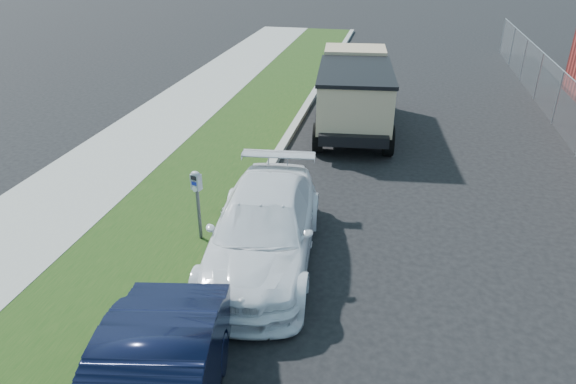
# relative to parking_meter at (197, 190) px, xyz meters

# --- Properties ---
(ground) EXTENTS (120.00, 120.00, 0.00)m
(ground) POSITION_rel_parking_meter_xyz_m (3.11, -0.20, -1.25)
(ground) COLOR black
(ground) RESTS_ON ground
(streetside) EXTENTS (6.12, 50.00, 0.15)m
(streetside) POSITION_rel_parking_meter_xyz_m (-2.46, 1.80, -1.18)
(streetside) COLOR gray
(streetside) RESTS_ON ground
(parking_meter) EXTENTS (0.24, 0.20, 1.53)m
(parking_meter) POSITION_rel_parking_meter_xyz_m (0.00, 0.00, 0.00)
(parking_meter) COLOR #3F4247
(parking_meter) RESTS_ON ground
(white_wagon) EXTENTS (2.48, 5.11, 1.43)m
(white_wagon) POSITION_rel_parking_meter_xyz_m (1.46, -0.28, -0.53)
(white_wagon) COLOR white
(white_wagon) RESTS_ON ground
(dump_truck) EXTENTS (2.85, 6.05, 2.29)m
(dump_truck) POSITION_rel_parking_meter_xyz_m (2.39, 7.99, 0.04)
(dump_truck) COLOR black
(dump_truck) RESTS_ON ground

